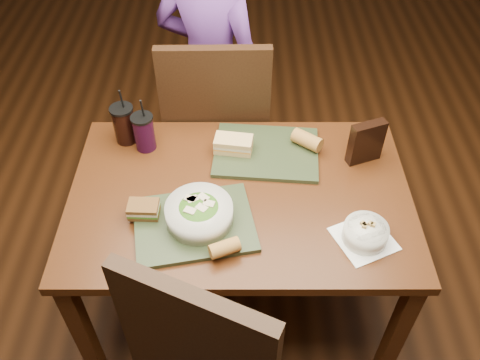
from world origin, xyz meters
name	(u,v)px	position (x,y,z in m)	size (l,w,h in m)	color
ground	(240,298)	(0.00, 0.00, 0.00)	(6.00, 6.00, 0.00)	#381C0B
dining_table	(240,209)	(0.00, 0.00, 0.66)	(1.30, 0.85, 0.75)	#44210D
chair_far	(218,125)	(-0.11, 0.57, 0.61)	(0.48, 0.48, 1.10)	black
diner	(211,69)	(-0.15, 0.84, 0.75)	(0.55, 0.36, 1.50)	#572C79
tray_near	(194,224)	(-0.16, -0.16, 0.76)	(0.42, 0.32, 0.02)	#28331C
tray_far	(266,152)	(0.11, 0.22, 0.76)	(0.42, 0.32, 0.02)	#28331C
salad_bowl	(199,212)	(-0.14, -0.15, 0.81)	(0.24, 0.24, 0.08)	silver
soup_bowl	(365,233)	(0.43, -0.22, 0.79)	(0.25, 0.25, 0.08)	white
sandwich_near	(144,209)	(-0.35, -0.12, 0.79)	(0.11, 0.08, 0.05)	#593819
sandwich_far	(233,144)	(-0.03, 0.22, 0.80)	(0.16, 0.10, 0.06)	tan
baguette_near	(225,248)	(-0.05, -0.29, 0.79)	(0.05, 0.05, 0.10)	#AD7533
baguette_far	(307,140)	(0.27, 0.25, 0.80)	(0.06, 0.06, 0.12)	#AD7533
cup_cola	(124,124)	(-0.48, 0.31, 0.84)	(0.10, 0.10, 0.26)	black
cup_berry	(144,132)	(-0.39, 0.26, 0.83)	(0.09, 0.09, 0.25)	black
chip_bag	(366,142)	(0.50, 0.19, 0.84)	(0.14, 0.04, 0.18)	black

